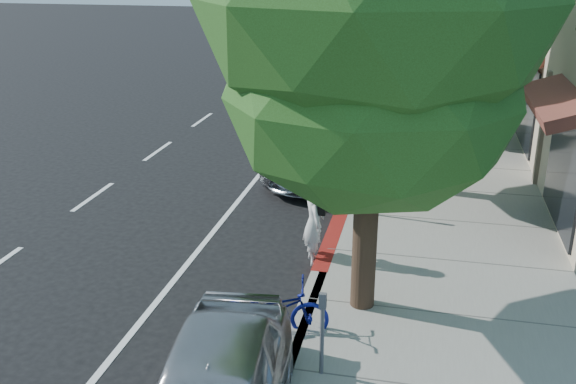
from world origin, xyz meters
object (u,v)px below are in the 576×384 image
(cyclist, at_px, (314,222))
(silver_suv, at_px, (335,138))
(bicycle, at_px, (272,309))
(pedestrian, at_px, (461,99))
(white_pickup, at_px, (384,59))
(street_tree_0, at_px, (376,6))
(dark_sedan, at_px, (323,114))
(dark_suv_far, at_px, (381,44))

(cyclist, bearing_deg, silver_suv, -18.78)
(cyclist, bearing_deg, bicycle, 153.08)
(cyclist, height_order, bicycle, cyclist)
(cyclist, xyz_separation_m, pedestrian, (3.07, 11.00, 0.22))
(silver_suv, bearing_deg, cyclist, -83.03)
(bicycle, bearing_deg, white_pickup, -10.72)
(cyclist, xyz_separation_m, white_pickup, (-0.27, 20.84, -0.03))
(white_pickup, bearing_deg, bicycle, -85.83)
(bicycle, bearing_deg, cyclist, -14.50)
(street_tree_0, bearing_deg, pedestrian, 81.33)
(bicycle, bearing_deg, street_tree_0, -63.39)
(silver_suv, distance_m, dark_sedan, 3.62)
(silver_suv, bearing_deg, dark_suv_far, 93.44)
(bicycle, xyz_separation_m, dark_sedan, (-1.22, 12.00, 0.23))
(street_tree_0, relative_size, pedestrian, 4.50)
(street_tree_0, distance_m, cyclist, 4.60)
(dark_sedan, relative_size, dark_suv_far, 0.92)
(silver_suv, bearing_deg, street_tree_0, -75.57)
(pedestrian, bearing_deg, dark_suv_far, -86.41)
(street_tree_0, relative_size, dark_suv_far, 1.78)
(dark_sedan, relative_size, pedestrian, 2.33)
(silver_suv, relative_size, pedestrian, 3.57)
(white_pickup, bearing_deg, silver_suv, -86.85)
(street_tree_0, relative_size, bicycle, 4.58)
(bicycle, xyz_separation_m, white_pickup, (-0.10, 23.53, 0.34))
(cyclist, relative_size, dark_sedan, 0.40)
(silver_suv, height_order, dark_sedan, silver_suv)
(white_pickup, height_order, pedestrian, pedestrian)
(dark_sedan, relative_size, white_pickup, 0.76)
(cyclist, distance_m, silver_suv, 5.84)
(street_tree_0, relative_size, cyclist, 4.87)
(silver_suv, distance_m, white_pickup, 15.03)
(dark_suv_far, bearing_deg, cyclist, -90.49)
(bicycle, distance_m, dark_sedan, 12.06)
(pedestrian, bearing_deg, white_pickup, -82.01)
(cyclist, bearing_deg, dark_sedan, -14.95)
(dark_sedan, distance_m, white_pickup, 11.58)
(white_pickup, relative_size, dark_suv_far, 1.22)
(street_tree_0, distance_m, silver_suv, 8.68)
(dark_sedan, distance_m, dark_suv_far, 17.08)
(silver_suv, xyz_separation_m, white_pickup, (0.20, 15.03, -0.09))
(cyclist, height_order, white_pickup, cyclist)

